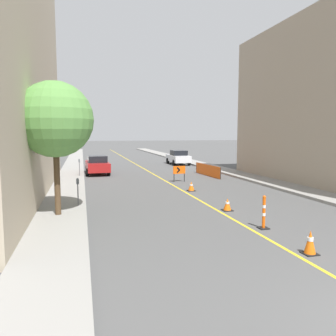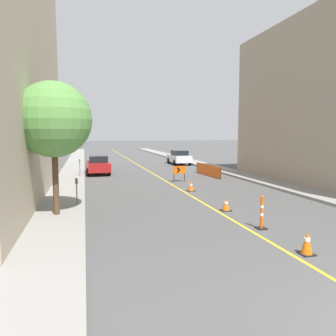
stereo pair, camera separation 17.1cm
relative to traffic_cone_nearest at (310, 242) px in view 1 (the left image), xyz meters
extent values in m
cube|color=gold|center=(-0.44, 29.73, -0.34)|extent=(0.12, 67.82, 0.01)
cube|color=gray|center=(-7.20, 29.73, -0.27)|extent=(2.05, 67.82, 0.15)
cube|color=gray|center=(6.33, 29.73, -0.27)|extent=(2.05, 67.82, 0.15)
cube|color=black|center=(0.00, 0.00, -0.33)|extent=(0.41, 0.41, 0.03)
cone|color=orange|center=(0.00, 0.00, 0.02)|extent=(0.33, 0.33, 0.67)
cylinder|color=white|center=(0.00, 0.00, 0.10)|extent=(0.17, 0.17, 0.11)
cube|color=black|center=(-0.01, 5.54, -0.33)|extent=(0.45, 0.45, 0.03)
cone|color=orange|center=(-0.01, 5.54, -0.05)|extent=(0.36, 0.36, 0.53)
cylinder|color=white|center=(-0.01, 5.54, 0.01)|extent=(0.19, 0.19, 0.08)
cube|color=black|center=(0.06, 10.77, -0.33)|extent=(0.47, 0.47, 0.03)
cone|color=orange|center=(0.06, 10.77, -0.05)|extent=(0.37, 0.37, 0.54)
cylinder|color=white|center=(0.06, 10.77, 0.02)|extent=(0.19, 0.19, 0.09)
cube|color=black|center=(0.06, 2.61, -0.33)|extent=(0.36, 0.36, 0.04)
cylinder|color=#EF560C|center=(0.06, 2.61, 0.24)|extent=(0.11, 0.11, 1.10)
cylinder|color=white|center=(0.06, 2.61, 0.18)|extent=(0.13, 0.13, 0.11)
cylinder|color=white|center=(0.06, 2.61, 0.48)|extent=(0.13, 0.13, 0.11)
sphere|color=#EF560C|center=(0.06, 2.61, 0.82)|extent=(0.12, 0.12, 0.12)
cube|color=#EF560C|center=(0.42, 14.53, 0.51)|extent=(0.91, 0.12, 0.55)
cube|color=black|center=(0.36, 14.49, 0.59)|extent=(0.28, 0.04, 0.28)
cube|color=black|center=(0.36, 14.49, 0.44)|extent=(0.28, 0.04, 0.28)
cylinder|color=black|center=(0.04, 14.53, -0.06)|extent=(0.06, 0.06, 0.58)
cylinder|color=black|center=(0.81, 14.53, -0.06)|extent=(0.06, 0.06, 0.58)
cube|color=#EF560C|center=(3.65, 17.18, 0.11)|extent=(0.32, 4.60, 0.92)
cylinder|color=#262626|center=(3.79, 14.88, 0.11)|extent=(0.05, 0.05, 0.92)
cylinder|color=#262626|center=(3.50, 19.47, 0.11)|extent=(0.05, 0.05, 0.92)
cube|color=maroon|center=(-5.05, 20.69, 0.33)|extent=(1.95, 4.36, 0.72)
cube|color=black|center=(-5.05, 20.47, 0.97)|extent=(1.60, 1.99, 0.55)
cylinder|color=black|center=(-5.91, 22.02, -0.03)|extent=(0.24, 0.65, 0.64)
cylinder|color=black|center=(-4.20, 22.02, -0.03)|extent=(0.24, 0.65, 0.64)
cylinder|color=black|center=(-5.91, 19.36, -0.03)|extent=(0.24, 0.65, 0.64)
cylinder|color=black|center=(-4.20, 19.36, -0.03)|extent=(0.24, 0.65, 0.64)
cube|color=silver|center=(4.13, 27.31, 0.33)|extent=(1.83, 4.31, 0.72)
cube|color=black|center=(4.13, 27.09, 0.97)|extent=(1.54, 1.95, 0.55)
cylinder|color=black|center=(3.27, 28.64, -0.03)|extent=(0.22, 0.64, 0.64)
cylinder|color=black|center=(4.98, 28.64, -0.03)|extent=(0.22, 0.64, 0.64)
cylinder|color=black|center=(3.27, 25.97, -0.03)|extent=(0.22, 0.64, 0.64)
cylinder|color=black|center=(4.98, 25.97, -0.03)|extent=(0.22, 0.64, 0.64)
cylinder|color=#4C4C51|center=(-6.52, 18.77, 0.33)|extent=(0.05, 0.05, 1.06)
cube|color=#565B60|center=(-6.52, 18.77, 0.97)|extent=(0.12, 0.10, 0.22)
sphere|color=#565B60|center=(-6.52, 18.77, 1.08)|extent=(0.11, 0.11, 0.11)
cylinder|color=#4C4C51|center=(-6.52, 7.61, 0.31)|extent=(0.05, 0.05, 1.00)
cube|color=#565B60|center=(-6.52, 7.61, 0.92)|extent=(0.12, 0.10, 0.22)
sphere|color=#565B60|center=(-6.52, 7.61, 1.03)|extent=(0.11, 0.11, 0.11)
cylinder|color=#4C3823|center=(-7.30, 6.12, 1.17)|extent=(0.24, 0.24, 2.73)
sphere|color=#568E42|center=(-7.30, 6.12, 3.68)|extent=(3.05, 3.05, 3.05)
camera|label=1|loc=(-6.29, -7.79, 3.13)|focal=35.00mm
camera|label=2|loc=(-6.12, -7.83, 3.13)|focal=35.00mm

